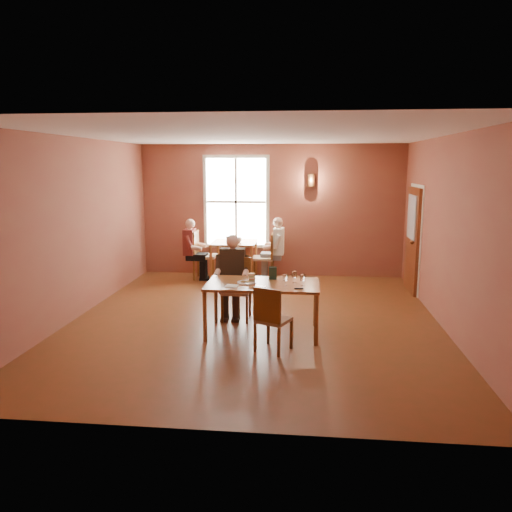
# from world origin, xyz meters

# --- Properties ---
(ground) EXTENTS (6.00, 7.00, 0.01)m
(ground) POSITION_xyz_m (0.00, 0.00, 0.00)
(ground) COLOR brown
(ground) RESTS_ON ground
(wall_back) EXTENTS (6.00, 0.04, 3.00)m
(wall_back) POSITION_xyz_m (0.00, 3.50, 1.50)
(wall_back) COLOR brown
(wall_back) RESTS_ON ground
(wall_front) EXTENTS (6.00, 0.04, 3.00)m
(wall_front) POSITION_xyz_m (0.00, -3.50, 1.50)
(wall_front) COLOR brown
(wall_front) RESTS_ON ground
(wall_left) EXTENTS (0.04, 7.00, 3.00)m
(wall_left) POSITION_xyz_m (-3.00, 0.00, 1.50)
(wall_left) COLOR brown
(wall_left) RESTS_ON ground
(wall_right) EXTENTS (0.04, 7.00, 3.00)m
(wall_right) POSITION_xyz_m (3.00, 0.00, 1.50)
(wall_right) COLOR brown
(wall_right) RESTS_ON ground
(ceiling) EXTENTS (6.00, 7.00, 0.04)m
(ceiling) POSITION_xyz_m (0.00, 0.00, 3.00)
(ceiling) COLOR white
(ceiling) RESTS_ON wall_back
(window) EXTENTS (1.36, 0.10, 1.96)m
(window) POSITION_xyz_m (-0.80, 3.45, 1.70)
(window) COLOR white
(window) RESTS_ON wall_back
(door) EXTENTS (0.12, 1.04, 2.10)m
(door) POSITION_xyz_m (2.94, 2.30, 1.05)
(door) COLOR maroon
(door) RESTS_ON ground
(wall_sconce) EXTENTS (0.16, 0.16, 0.28)m
(wall_sconce) POSITION_xyz_m (0.90, 3.40, 2.20)
(wall_sconce) COLOR brown
(wall_sconce) RESTS_ON wall_back
(main_table) EXTENTS (1.69, 0.95, 0.79)m
(main_table) POSITION_xyz_m (0.19, -0.63, 0.40)
(main_table) COLOR brown
(main_table) RESTS_ON ground
(chair_diner_main) EXTENTS (0.45, 0.45, 1.02)m
(chair_diner_main) POSITION_xyz_m (-0.31, 0.02, 0.51)
(chair_diner_main) COLOR brown
(chair_diner_main) RESTS_ON ground
(diner_main) EXTENTS (0.54, 0.54, 1.34)m
(diner_main) POSITION_xyz_m (-0.31, -0.01, 0.67)
(diner_main) COLOR #3B221B
(diner_main) RESTS_ON ground
(chair_empty) EXTENTS (0.54, 0.54, 0.92)m
(chair_empty) POSITION_xyz_m (0.40, -1.31, 0.46)
(chair_empty) COLOR #472515
(chair_empty) RESTS_ON ground
(plate_food) EXTENTS (0.38, 0.38, 0.04)m
(plate_food) POSITION_xyz_m (-0.05, -0.66, 0.81)
(plate_food) COLOR white
(plate_food) RESTS_ON main_table
(sandwich) EXTENTS (0.11, 0.11, 0.12)m
(sandwich) POSITION_xyz_m (0.02, -0.59, 0.85)
(sandwich) COLOR tan
(sandwich) RESTS_ON main_table
(goblet_a) EXTENTS (0.10, 0.10, 0.19)m
(goblet_a) POSITION_xyz_m (0.66, -0.57, 0.89)
(goblet_a) COLOR white
(goblet_a) RESTS_ON main_table
(goblet_b) EXTENTS (0.09, 0.09, 0.19)m
(goblet_b) POSITION_xyz_m (0.79, -0.73, 0.88)
(goblet_b) COLOR white
(goblet_b) RESTS_ON main_table
(goblet_c) EXTENTS (0.09, 0.09, 0.19)m
(goblet_c) POSITION_xyz_m (0.53, -0.77, 0.89)
(goblet_c) COLOR white
(goblet_c) RESTS_ON main_table
(menu_stand) EXTENTS (0.12, 0.07, 0.20)m
(menu_stand) POSITION_xyz_m (0.32, -0.38, 0.89)
(menu_stand) COLOR #1E3325
(menu_stand) RESTS_ON main_table
(knife) EXTENTS (0.21, 0.05, 0.00)m
(knife) POSITION_xyz_m (0.16, -0.84, 0.79)
(knife) COLOR white
(knife) RESTS_ON main_table
(napkin) EXTENTS (0.20, 0.20, 0.01)m
(napkin) POSITION_xyz_m (-0.25, -0.86, 0.79)
(napkin) COLOR silver
(napkin) RESTS_ON main_table
(sunglasses) EXTENTS (0.13, 0.06, 0.02)m
(sunglasses) POSITION_xyz_m (0.74, -0.93, 0.80)
(sunglasses) COLOR black
(sunglasses) RESTS_ON main_table
(second_table) EXTENTS (0.97, 0.97, 0.85)m
(second_table) POSITION_xyz_m (-0.78, 2.94, 0.43)
(second_table) COLOR brown
(second_table) RESTS_ON ground
(chair_diner_white) EXTENTS (0.46, 0.46, 1.04)m
(chair_diner_white) POSITION_xyz_m (-0.13, 2.94, 0.52)
(chair_diner_white) COLOR #492417
(chair_diner_white) RESTS_ON ground
(diner_white) EXTENTS (0.54, 0.54, 1.35)m
(diner_white) POSITION_xyz_m (-0.10, 2.94, 0.67)
(diner_white) COLOR white
(diner_white) RESTS_ON ground
(chair_diner_maroon) EXTENTS (0.48, 0.48, 1.09)m
(chair_diner_maroon) POSITION_xyz_m (-1.43, 2.94, 0.54)
(chair_diner_maroon) COLOR #4C3016
(chair_diner_maroon) RESTS_ON ground
(diner_maroon) EXTENTS (0.53, 0.53, 1.32)m
(diner_maroon) POSITION_xyz_m (-1.46, 2.94, 0.66)
(diner_maroon) COLOR maroon
(diner_maroon) RESTS_ON ground
(cup_a) EXTENTS (0.18, 0.18, 0.11)m
(cup_a) POSITION_xyz_m (-0.67, 2.87, 0.91)
(cup_a) COLOR silver
(cup_a) RESTS_ON second_table
(cup_b) EXTENTS (0.14, 0.14, 0.10)m
(cup_b) POSITION_xyz_m (-0.93, 3.06, 0.90)
(cup_b) COLOR white
(cup_b) RESTS_ON second_table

